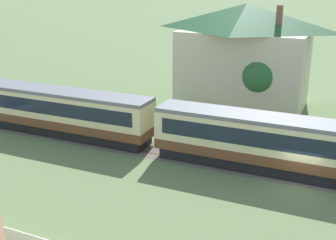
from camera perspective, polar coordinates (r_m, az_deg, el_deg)
ground_plane at (r=31.06m, az=17.39°, el=-8.46°), size 600.00×600.00×0.00m
passenger_train at (r=34.44m, az=-1.33°, el=-0.62°), size 74.15×3.05×4.20m
railway_track at (r=35.99m, az=-3.76°, el=-3.73°), size 139.06×3.60×0.04m
station_house_dark_green_roof at (r=46.99m, az=10.26°, el=8.68°), size 14.34×9.14×11.18m
yard_tree_0 at (r=43.84m, az=12.33°, el=5.96°), size 3.94×3.94×6.35m
yard_tree_2 at (r=48.82m, az=13.92°, el=7.56°), size 4.62×4.62×7.03m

